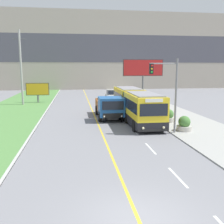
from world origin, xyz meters
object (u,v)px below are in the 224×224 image
city_bus (135,105)px  billboard_large (143,69)px  utility_pole_far (21,68)px  planter_round_third (156,111)px  planter_round_far (148,106)px  dump_truck (110,108)px  billboard_small (38,90)px  planter_round_near (184,124)px  planter_round_second (169,116)px  traffic_light_mast (168,87)px  car_distant (112,95)px

city_bus → billboard_large: bearing=71.9°
city_bus → utility_pole_far: (-13.44, 12.92, 3.72)m
city_bus → utility_pole_far: bearing=136.1°
planter_round_third → planter_round_far: planter_round_third is taller
dump_truck → billboard_small: size_ratio=1.99×
city_bus → planter_round_near: size_ratio=10.21×
planter_round_second → traffic_light_mast: bearing=-112.0°
billboard_large → planter_round_second: billboard_large is taller
city_bus → traffic_light_mast: 6.55m
car_distant → planter_round_near: bearing=-83.6°
utility_pole_far → planter_round_far: 18.59m
dump_truck → planter_round_near: dump_truck is taller
billboard_small → utility_pole_far: bearing=-134.3°
planter_round_near → billboard_small: bearing=125.3°
utility_pole_far → planter_round_third: utility_pole_far is taller
dump_truck → planter_round_far: (5.38, 4.72, -0.63)m
city_bus → traffic_light_mast: traffic_light_mast is taller
dump_truck → planter_round_far: size_ratio=5.89×
planter_round_third → city_bus: bearing=-148.8°
city_bus → planter_round_second: city_bus is taller
traffic_light_mast → planter_round_second: bearing=68.0°
city_bus → planter_round_near: bearing=-62.7°
utility_pole_far → planter_round_third: 20.27m
dump_truck → billboard_large: 13.18m
traffic_light_mast → planter_round_far: traffic_light_mast is taller
billboard_small → traffic_light_mast: bearing=-58.5°
utility_pole_far → planter_round_far: bearing=-25.1°
car_distant → traffic_light_mast: bearing=-87.6°
billboard_large → planter_round_third: 10.82m
car_distant → utility_pole_far: utility_pole_far is taller
billboard_small → planter_round_near: size_ratio=2.72×
planter_round_third → utility_pole_far: bearing=145.2°
planter_round_near → planter_round_far: size_ratio=1.09×
planter_round_near → planter_round_second: planter_round_near is taller
car_distant → traffic_light_mast: size_ratio=0.72×
dump_truck → billboard_large: bearing=60.1°
car_distant → planter_round_far: bearing=-78.3°
city_bus → car_distant: size_ratio=2.95×
utility_pole_far → billboard_small: size_ratio=3.07×
planter_round_far → billboard_large: bearing=81.6°
billboard_small → planter_round_third: (14.35, -13.15, -1.41)m
billboard_large → planter_round_second: (-0.91, -13.44, -4.39)m
dump_truck → billboard_large: billboard_large is taller
city_bus → traffic_light_mast: bearing=-78.7°
planter_round_second → car_distant: bearing=97.6°
planter_round_second → planter_round_far: (-0.00, 7.22, -0.04)m
dump_truck → car_distant: 17.89m
billboard_small → city_bus: bearing=-52.0°
planter_round_second → planter_round_third: bearing=91.4°
traffic_light_mast → car_distant: bearing=92.4°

